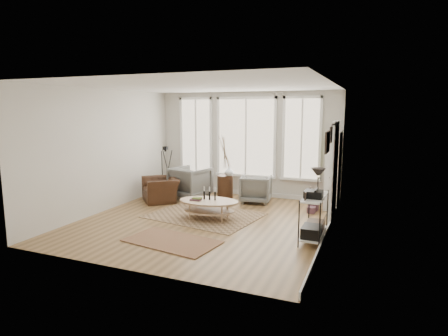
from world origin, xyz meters
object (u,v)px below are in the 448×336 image
at_px(low_shelf, 314,213).
at_px(armchair_left, 190,182).
at_px(side_table, 225,167).
at_px(bookcase, 333,170).
at_px(coffee_table, 208,204).
at_px(armchair_right, 256,189).
at_px(accent_chair, 161,190).

relative_size(low_shelf, armchair_left, 1.39).
bearing_deg(side_table, bookcase, 2.27).
height_order(coffee_table, side_table, side_table).
distance_m(armchair_right, side_table, 1.04).
bearing_deg(low_shelf, armchair_left, 149.72).
relative_size(armchair_left, armchair_right, 1.19).
relative_size(bookcase, armchair_left, 2.19).
bearing_deg(bookcase, armchair_left, -174.51).
distance_m(armchair_right, accent_chair, 2.52).
distance_m(bookcase, accent_chair, 4.46).
height_order(side_table, accent_chair, side_table).
distance_m(coffee_table, armchair_left, 2.15).
height_order(coffee_table, accent_chair, accent_chair).
distance_m(coffee_table, armchair_right, 1.93).
distance_m(bookcase, armchair_right, 2.01).
xyz_separation_m(bookcase, coffee_table, (-2.44, -2.06, -0.63)).
bearing_deg(coffee_table, accent_chair, 151.32).
height_order(bookcase, accent_chair, bookcase).
xyz_separation_m(armchair_left, side_table, (0.94, 0.25, 0.43)).
xyz_separation_m(bookcase, armchair_left, (-3.75, -0.36, -0.53)).
xyz_separation_m(low_shelf, accent_chair, (-4.23, 1.48, -0.20)).
bearing_deg(bookcase, accent_chair, -166.33).
relative_size(low_shelf, accent_chair, 1.35).
distance_m(coffee_table, side_table, 2.05).
distance_m(coffee_table, accent_chair, 2.11).
relative_size(bookcase, armchair_right, 2.62).
xyz_separation_m(bookcase, armchair_right, (-1.91, -0.20, -0.60)).
height_order(bookcase, coffee_table, bookcase).
height_order(bookcase, armchair_right, bookcase).
relative_size(bookcase, low_shelf, 1.58).
bearing_deg(low_shelf, armchair_right, 128.67).
relative_size(coffee_table, side_table, 0.79).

